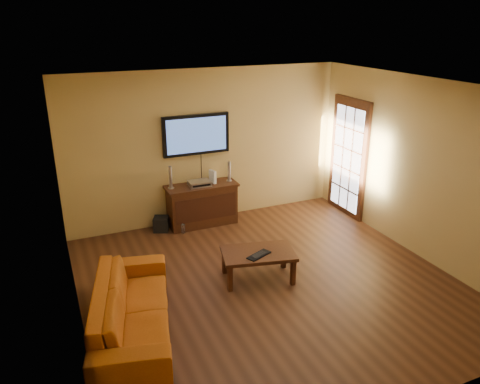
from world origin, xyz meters
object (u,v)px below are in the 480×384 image
speaker_left (171,178)px  bottle (183,229)px  media_console (202,205)px  sofa (131,301)px  speaker_right (229,172)px  television (196,135)px  keyboard (259,255)px  coffee_table (258,255)px  av_receiver (199,183)px  game_console (213,177)px  subwoofer (161,224)px

speaker_left → bottle: size_ratio=2.03×
media_console → sofa: size_ratio=0.59×
media_console → speaker_right: size_ratio=3.57×
sofa → bottle: (1.32, 2.31, -0.33)m
television → keyboard: television is taller
coffee_table → television: bearing=92.6°
media_console → keyboard: (0.06, -2.18, 0.06)m
av_receiver → bottle: av_receiver is taller
coffee_table → av_receiver: 2.11m
sofa → keyboard: (1.82, 0.38, 0.02)m
game_console → subwoofer: bearing=164.6°
media_console → television: 1.24m
television → speaker_left: (-0.53, -0.16, -0.67)m
speaker_right → av_receiver: 0.58m
media_console → bottle: media_console is taller
speaker_right → bottle: speaker_right is taller
av_receiver → keyboard: bearing=-86.0°
speaker_right → subwoofer: 1.50m
av_receiver → bottle: bearing=-147.7°
media_console → av_receiver: bearing=-161.9°
media_console → speaker_right: speaker_right is taller
sofa → speaker_left: bearing=-12.1°
speaker_right → coffee_table: bearing=-101.5°
television → sofa: 3.48m
media_console → game_console: 0.53m
av_receiver → subwoofer: (-0.71, 0.04, -0.66)m
speaker_left → av_receiver: size_ratio=1.06×
av_receiver → game_console: 0.27m
av_receiver → bottle: (-0.40, -0.24, -0.70)m
sofa → bottle: 2.68m
subwoofer → television: bearing=36.3°
av_receiver → bottle: size_ratio=1.91×
media_console → subwoofer: bearing=177.8°
speaker_left → subwoofer: bearing=-176.2°
television → speaker_right: 0.89m
game_console → television: bearing=126.1°
speaker_left → av_receiver: 0.51m
sofa → speaker_right: 3.47m
subwoofer → bottle: subwoofer is taller
television → av_receiver: television is taller
television → bottle: (-0.44, -0.45, -1.50)m
speaker_left → keyboard: 2.36m
av_receiver → bottle: 0.84m
coffee_table → sofa: (-1.86, -0.48, 0.05)m
speaker_right → bottle: size_ratio=1.81×
coffee_table → sofa: bearing=-165.5°
speaker_left → game_console: (0.75, -0.02, -0.07)m
bottle → keyboard: keyboard is taller
subwoofer → bottle: size_ratio=1.27×
speaker_right → av_receiver: (-0.57, -0.02, -0.12)m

